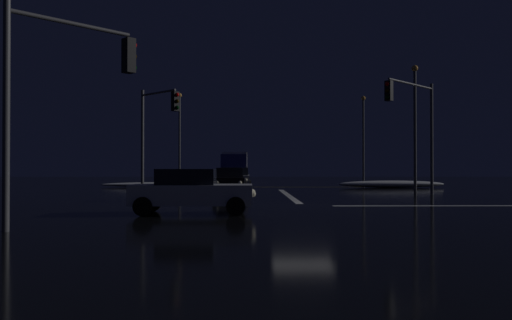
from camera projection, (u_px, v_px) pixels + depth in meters
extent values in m
cube|color=black|center=(303.00, 207.00, 21.66)|extent=(120.00, 120.00, 0.10)
cube|color=white|center=(288.00, 195.00, 29.68)|extent=(0.35, 13.71, 0.01)
cube|color=yellow|center=(277.00, 187.00, 41.28)|extent=(22.00, 0.15, 0.01)
cube|color=white|center=(495.00, 206.00, 21.77)|extent=(13.71, 0.40, 0.01)
ellipsoid|color=white|center=(167.00, 185.00, 41.36)|extent=(10.49, 1.50, 0.39)
ellipsoid|color=white|center=(391.00, 184.00, 40.26)|extent=(8.23, 1.50, 0.55)
cube|color=black|center=(230.00, 182.00, 31.63)|extent=(1.80, 4.20, 0.70)
cube|color=black|center=(230.00, 172.00, 31.83)|extent=(1.60, 2.00, 0.55)
cylinder|color=black|center=(245.00, 189.00, 30.08)|extent=(0.22, 0.64, 0.64)
cylinder|color=black|center=(214.00, 189.00, 30.06)|extent=(0.22, 0.64, 0.64)
cylinder|color=black|center=(245.00, 187.00, 33.18)|extent=(0.22, 0.64, 0.64)
cylinder|color=black|center=(217.00, 187.00, 33.16)|extent=(0.22, 0.64, 0.64)
sphere|color=#F9EFC6|center=(240.00, 183.00, 29.52)|extent=(0.22, 0.22, 0.22)
sphere|color=#F9EFC6|center=(217.00, 183.00, 29.50)|extent=(0.22, 0.22, 0.22)
cube|color=#B7B7BC|center=(237.00, 180.00, 37.51)|extent=(1.80, 4.20, 0.70)
cube|color=black|center=(237.00, 171.00, 37.72)|extent=(1.60, 2.00, 0.55)
cylinder|color=black|center=(249.00, 186.00, 35.97)|extent=(0.22, 0.64, 0.64)
cylinder|color=black|center=(224.00, 186.00, 35.95)|extent=(0.22, 0.64, 0.64)
cylinder|color=black|center=(249.00, 184.00, 39.07)|extent=(0.22, 0.64, 0.64)
cylinder|color=black|center=(226.00, 184.00, 39.05)|extent=(0.22, 0.64, 0.64)
sphere|color=#F9EFC6|center=(246.00, 180.00, 35.40)|extent=(0.22, 0.22, 0.22)
sphere|color=#F9EFC6|center=(227.00, 180.00, 35.38)|extent=(0.22, 0.22, 0.22)
cube|color=slate|center=(231.00, 178.00, 44.22)|extent=(1.80, 4.20, 0.70)
cube|color=black|center=(231.00, 171.00, 44.43)|extent=(1.60, 2.00, 0.55)
cylinder|color=black|center=(242.00, 183.00, 42.68)|extent=(0.22, 0.64, 0.64)
cylinder|color=black|center=(220.00, 183.00, 42.66)|extent=(0.22, 0.64, 0.64)
cylinder|color=black|center=(242.00, 181.00, 45.78)|extent=(0.22, 0.64, 0.64)
cylinder|color=black|center=(222.00, 181.00, 45.76)|extent=(0.22, 0.64, 0.64)
sphere|color=#F9EFC6|center=(238.00, 178.00, 42.11)|extent=(0.22, 0.22, 0.22)
sphere|color=#F9EFC6|center=(222.00, 178.00, 42.10)|extent=(0.22, 0.22, 0.22)
cube|color=navy|center=(234.00, 167.00, 48.59)|extent=(2.40, 2.20, 2.30)
cube|color=silver|center=(235.00, 165.00, 53.09)|extent=(2.40, 5.00, 2.60)
cylinder|color=black|center=(247.00, 179.00, 49.19)|extent=(0.28, 0.96, 0.96)
cylinder|color=black|center=(222.00, 179.00, 49.16)|extent=(0.28, 0.96, 0.96)
cylinder|color=black|center=(247.00, 178.00, 53.89)|extent=(0.28, 0.96, 0.96)
cylinder|color=black|center=(224.00, 178.00, 53.85)|extent=(0.28, 0.96, 0.96)
sphere|color=#F9EFC6|center=(243.00, 173.00, 47.44)|extent=(0.26, 0.26, 0.26)
sphere|color=#F9EFC6|center=(224.00, 173.00, 47.42)|extent=(0.26, 0.26, 0.26)
cube|color=silver|center=(192.00, 194.00, 18.19)|extent=(4.20, 1.80, 0.70)
cube|color=black|center=(187.00, 177.00, 18.19)|extent=(2.00, 1.60, 0.55)
cylinder|color=black|center=(237.00, 203.00, 19.10)|extent=(0.64, 0.22, 0.64)
cylinder|color=black|center=(236.00, 206.00, 17.30)|extent=(0.64, 0.22, 0.64)
cylinder|color=black|center=(153.00, 203.00, 19.06)|extent=(0.64, 0.22, 0.64)
cylinder|color=black|center=(143.00, 206.00, 17.26)|extent=(0.64, 0.22, 0.64)
sphere|color=#F9EFC6|center=(252.00, 192.00, 18.87)|extent=(0.22, 0.22, 0.22)
sphere|color=#F9EFC6|center=(253.00, 194.00, 17.57)|extent=(0.22, 0.22, 0.22)
cylinder|color=#4C4C51|center=(6.00, 115.00, 13.17)|extent=(0.18, 0.18, 5.95)
cylinder|color=#4C4C51|center=(73.00, 24.00, 14.48)|extent=(2.60, 2.60, 0.12)
cube|color=black|center=(129.00, 56.00, 15.74)|extent=(0.46, 0.46, 1.05)
sphere|color=red|center=(133.00, 45.00, 15.86)|extent=(0.22, 0.22, 0.22)
sphere|color=black|center=(133.00, 57.00, 15.86)|extent=(0.22, 0.22, 0.22)
sphere|color=black|center=(133.00, 68.00, 15.85)|extent=(0.22, 0.22, 0.22)
cylinder|color=#4C4C51|center=(142.00, 142.00, 30.00)|extent=(0.18, 0.18, 6.08)
cylinder|color=#4C4C51|center=(158.00, 93.00, 28.95)|extent=(2.29, 2.29, 0.12)
cube|color=black|center=(175.00, 101.00, 27.85)|extent=(0.46, 0.46, 1.05)
sphere|color=red|center=(177.00, 95.00, 27.74)|extent=(0.22, 0.22, 0.22)
sphere|color=black|center=(177.00, 101.00, 27.74)|extent=(0.22, 0.22, 0.22)
sphere|color=black|center=(177.00, 108.00, 27.74)|extent=(0.22, 0.22, 0.22)
cylinder|color=#4C4C51|center=(432.00, 139.00, 30.23)|extent=(0.18, 0.18, 6.49)
cylinder|color=#4C4C51|center=(411.00, 84.00, 28.53)|extent=(3.52, 3.52, 0.12)
cube|color=black|center=(389.00, 91.00, 26.78)|extent=(0.46, 0.46, 1.05)
sphere|color=red|center=(387.00, 84.00, 26.67)|extent=(0.22, 0.22, 0.22)
sphere|color=black|center=(387.00, 91.00, 26.67)|extent=(0.22, 0.22, 0.22)
sphere|color=black|center=(387.00, 97.00, 26.66)|extent=(0.22, 0.22, 0.22)
cylinder|color=#424247|center=(180.00, 140.00, 51.20)|extent=(0.20, 0.20, 8.50)
sphere|color=#F9AD47|center=(180.00, 95.00, 51.26)|extent=(0.44, 0.44, 0.44)
cylinder|color=#424247|center=(415.00, 131.00, 35.45)|extent=(0.20, 0.20, 8.20)
sphere|color=#F9AD47|center=(415.00, 68.00, 35.50)|extent=(0.44, 0.44, 0.44)
cylinder|color=#424247|center=(363.00, 141.00, 51.45)|extent=(0.20, 0.20, 8.25)
sphere|color=#F9AD47|center=(363.00, 98.00, 51.50)|extent=(0.44, 0.44, 0.44)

